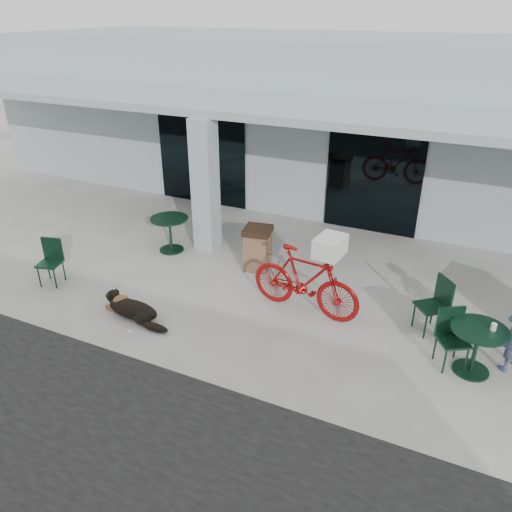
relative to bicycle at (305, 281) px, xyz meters
The scene contains 17 objects.
ground 1.85m from the bicycle, 160.12° to the right, with size 80.00×80.00×0.00m, color beige.
building 8.23m from the bicycle, 101.60° to the left, with size 22.00×7.00×4.50m, color #A0B0B5.
storefront_glass_left 6.56m from the bicycle, 137.68° to the left, with size 2.80×0.06×2.70m, color black.
storefront_glass_right 4.45m from the bicycle, 87.71° to the left, with size 2.40×0.06×2.70m, color black.
column 3.67m from the bicycle, 151.26° to the left, with size 0.50×0.50×3.12m, color #A0B0B5.
overhang 4.27m from the bicycle, 118.33° to the left, with size 22.00×2.80×0.18m, color #A0B0B5.
bicycle is the anchor object (origin of this frame).
laundry_basket 0.95m from the bicycle, ahead, with size 0.60×0.45×0.36m, color white.
dog 3.28m from the bicycle, 150.77° to the right, with size 1.23×0.41×0.41m, color black, non-canonical shape.
cup_near_dog 3.33m from the bicycle, 140.44° to the right, with size 0.08×0.08×0.10m, color white.
cafe_table_near 4.01m from the bicycle, 162.99° to the left, with size 0.90×0.90×0.84m, color #123524, non-canonical shape.
cafe_chair_near 5.35m from the bicycle, 166.42° to the right, with size 0.44×0.49×0.98m, color #123524, non-canonical shape.
cafe_table_far 3.12m from the bicycle, ahead, with size 0.88×0.88×0.82m, color #123524, non-canonical shape.
cafe_chair_far_a 2.77m from the bicycle, 10.88° to the right, with size 0.45×0.49×1.00m, color #123524, non-canonical shape.
cafe_chair_far_b 2.29m from the bicycle, ahead, with size 0.48×0.52×1.05m, color #123524, non-canonical shape.
cup_on_table 3.28m from the bicycle, ahead, with size 0.08×0.08×0.12m, color white.
trash_receptacle 1.97m from the bicycle, 141.95° to the left, with size 0.58×0.58×0.99m, color brown, non-canonical shape.
Camera 1 is at (4.26, -7.19, 5.29)m, focal length 35.00 mm.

